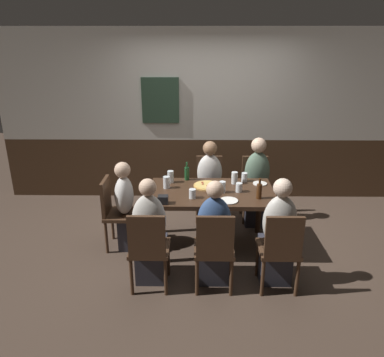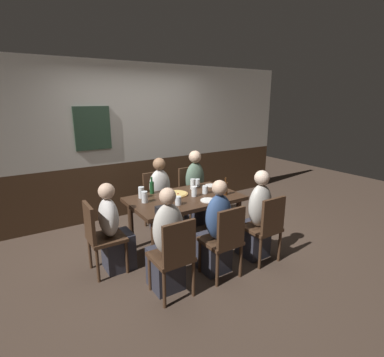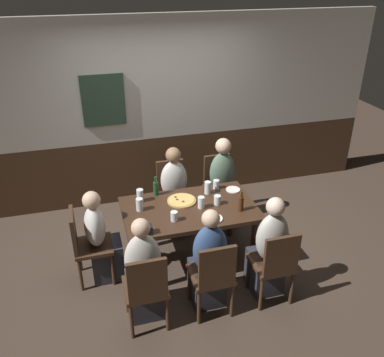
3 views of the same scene
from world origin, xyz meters
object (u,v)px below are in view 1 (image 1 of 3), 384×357
object	(u,v)px
chair_head_west	(116,209)
tumbler_water	(239,188)
pint_glass_stout	(222,187)
dining_table	(211,198)
tumbler_short	(244,178)
chair_right_near	(280,247)
beer_glass_half	(192,194)
highball_clear	(234,178)
chair_right_far	(255,184)
pizza	(207,186)
beer_bottle_brown	(259,191)
person_mid_far	(209,189)
person_right_far	(257,188)
person_right_near	(277,239)
person_mid_near	(214,240)
chair_mid_far	(209,184)
beer_glass_tall	(171,178)
condiment_caddy	(163,200)
person_head_west	(129,212)
plate_white_large	(229,201)
chair_mid_near	(214,247)
pint_glass_pale	(166,183)
chair_left_near	(149,247)
plate_white_small	(260,184)
person_left_near	(151,239)

from	to	relation	value
chair_head_west	tumbler_water	bearing A→B (deg)	-0.69
pint_glass_stout	dining_table	bearing A→B (deg)	161.43
chair_head_west	tumbler_short	distance (m)	1.64
chair_right_near	beer_glass_half	distance (m)	1.13
tumbler_water	highball_clear	size ratio (longest dim) A/B	0.73
chair_right_far	pizza	size ratio (longest dim) A/B	2.67
beer_bottle_brown	person_mid_far	bearing A→B (deg)	119.91
chair_right_far	chair_head_west	distance (m)	2.00
person_right_far	tumbler_water	xyz separation A→B (m)	(-0.33, -0.72, 0.28)
person_right_near	pint_glass_stout	world-z (taller)	person_right_near
person_mid_near	person_mid_far	bearing A→B (deg)	90.00
tumbler_water	highball_clear	distance (m)	0.27
chair_mid_far	beer_glass_half	distance (m)	1.13
pizza	beer_glass_tall	xyz separation A→B (m)	(-0.45, 0.13, 0.05)
dining_table	condiment_caddy	world-z (taller)	condiment_caddy
person_head_west	plate_white_large	world-z (taller)	person_head_west
tumbler_water	beer_bottle_brown	bearing A→B (deg)	-43.36
chair_mid_near	person_right_near	bearing A→B (deg)	13.96
tumbler_water	highball_clear	world-z (taller)	highball_clear
tumbler_short	person_right_far	bearing A→B (deg)	58.45
chair_right_near	pint_glass_stout	xyz separation A→B (m)	(-0.53, 0.82, 0.31)
person_head_west	tumbler_water	world-z (taller)	person_head_west
pint_glass_pale	beer_glass_tall	xyz separation A→B (m)	(0.04, 0.19, 0.00)
beer_bottle_brown	pizza	bearing A→B (deg)	147.79
chair_left_near	person_mid_near	bearing A→B (deg)	14.05
chair_mid_far	beer_glass_tall	distance (m)	0.83
person_mid_near	beer_glass_tall	distance (m)	1.15
chair_head_west	beer_glass_half	size ratio (longest dim) A/B	8.20
chair_right_far	chair_head_west	world-z (taller)	same
chair_right_near	plate_white_large	world-z (taller)	chair_right_near
person_head_west	pizza	xyz separation A→B (m)	(0.94, 0.15, 0.29)
chair_head_west	chair_mid_far	bearing A→B (deg)	36.72
chair_mid_near	person_mid_far	distance (m)	1.56
dining_table	chair_mid_near	distance (m)	0.87
chair_left_near	chair_right_near	world-z (taller)	same
plate_white_large	tumbler_short	bearing A→B (deg)	68.58
chair_mid_far	plate_white_small	size ratio (longest dim) A/B	5.16
chair_right_near	beer_bottle_brown	xyz separation A→B (m)	(-0.13, 0.65, 0.34)
pint_glass_pale	plate_white_large	xyz separation A→B (m)	(0.72, -0.38, -0.06)
chair_left_near	chair_mid_far	xyz separation A→B (m)	(0.65, 1.72, 0.00)
person_head_west	plate_white_small	distance (m)	1.64
pizza	beer_bottle_brown	bearing A→B (deg)	-32.21
beer_glass_tall	plate_white_large	distance (m)	0.89
beer_glass_tall	condiment_caddy	xyz separation A→B (m)	(-0.04, -0.64, -0.02)
dining_table	person_left_near	size ratio (longest dim) A/B	1.27
person_mid_near	condiment_caddy	bearing A→B (deg)	148.18
chair_right_far	plate_white_large	bearing A→B (deg)	-112.23
chair_head_west	plate_white_small	world-z (taller)	chair_head_west
plate_white_large	person_left_near	bearing A→B (deg)	-153.79
beer_bottle_brown	chair_head_west	bearing A→B (deg)	172.86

